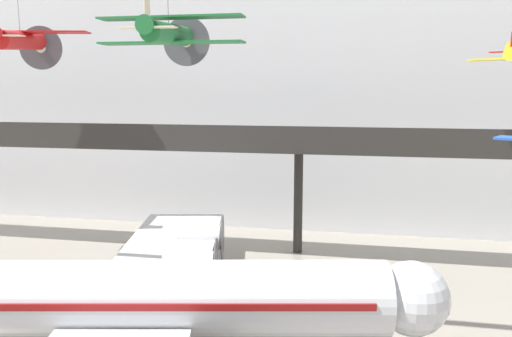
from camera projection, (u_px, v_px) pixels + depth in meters
The scene contains 5 objects.
hangar_back_wall at pixel (308, 80), 44.61m from camera, with size 140.00×3.00×27.06m.
mezzanine_walkway at pixel (298, 147), 37.18m from camera, with size 110.00×3.20×10.14m.
airliner_silver_main at pixel (111, 300), 22.30m from camera, with size 30.57×35.15×10.03m.
suspended_plane_green_biplane at pixel (169, 33), 26.39m from camera, with size 7.98×6.51×7.14m.
suspended_plane_red_highwing at pixel (20, 40), 35.55m from camera, with size 9.56×7.91×7.01m.
Camera 1 is at (3.89, -15.91, 12.90)m, focal length 35.00 mm.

